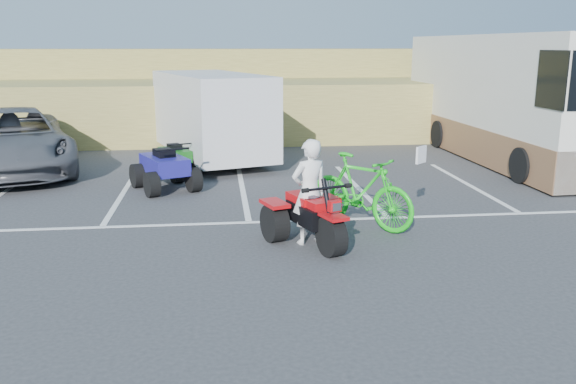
{
  "coord_description": "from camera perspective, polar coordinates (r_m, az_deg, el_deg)",
  "views": [
    {
      "loc": [
        -0.54,
        -8.64,
        3.26
      ],
      "look_at": [
        0.54,
        0.64,
        1.0
      ],
      "focal_mm": 38.0,
      "sensor_mm": 36.0,
      "label": 1
    }
  ],
  "objects": [
    {
      "name": "ground",
      "position": [
        9.25,
        -2.88,
        -7.06
      ],
      "size": [
        100.0,
        100.0,
        0.0
      ],
      "primitive_type": "plane",
      "color": "#333336",
      "rests_on": "ground"
    },
    {
      "name": "quad_atv_blue",
      "position": [
        14.39,
        -11.37,
        0.23
      ],
      "size": [
        1.76,
        1.97,
        1.06
      ],
      "primitive_type": null,
      "rotation": [
        0.0,
        0.0,
        0.41
      ],
      "color": "navy",
      "rests_on": "ground"
    },
    {
      "name": "grey_pickup",
      "position": [
        17.47,
        -24.4,
        4.38
      ],
      "size": [
        4.55,
        6.51,
        1.65
      ],
      "primitive_type": "imported",
      "rotation": [
        0.0,
        0.0,
        0.34
      ],
      "color": "#4D4F56",
      "rests_on": "ground"
    },
    {
      "name": "rider",
      "position": [
        10.11,
        2.03,
        0.01
      ],
      "size": [
        0.75,
        0.62,
        1.78
      ],
      "primitive_type": "imported",
      "rotation": [
        0.0,
        0.0,
        3.48
      ],
      "color": "white",
      "rests_on": "ground"
    },
    {
      "name": "green_dirt_bike",
      "position": [
        11.18,
        6.81,
        0.12
      ],
      "size": [
        1.97,
        2.08,
        1.34
      ],
      "primitive_type": "imported",
      "rotation": [
        0.0,
        0.0,
        0.74
      ],
      "color": "#14BF19",
      "rests_on": "ground"
    },
    {
      "name": "rv_motorhome",
      "position": [
        19.09,
        19.64,
        7.58
      ],
      "size": [
        2.67,
        9.78,
        3.49
      ],
      "rotation": [
        0.0,
        0.0,
        0.02
      ],
      "color": "silver",
      "rests_on": "ground"
    },
    {
      "name": "red_trike_atv",
      "position": [
        10.23,
        2.39,
        -5.0
      ],
      "size": [
        1.79,
        2.05,
        1.12
      ],
      "primitive_type": null,
      "rotation": [
        0.0,
        0.0,
        0.34
      ],
      "color": "#B20A0E",
      "rests_on": "ground"
    },
    {
      "name": "quad_atv_green",
      "position": [
        16.28,
        -10.47,
        1.82
      ],
      "size": [
        1.35,
        1.54,
        0.84
      ],
      "primitive_type": null,
      "rotation": [
        0.0,
        0.0,
        0.36
      ],
      "color": "#135616",
      "rests_on": "ground"
    },
    {
      "name": "grass_embankment",
      "position": [
        24.2,
        -5.41,
        9.19
      ],
      "size": [
        40.0,
        8.5,
        3.1
      ],
      "color": "olive",
      "rests_on": "ground"
    },
    {
      "name": "parking_stripes",
      "position": [
        13.19,
        -0.31,
        -0.69
      ],
      "size": [
        28.0,
        5.16,
        0.01
      ],
      "color": "white",
      "rests_on": "ground"
    },
    {
      "name": "cargo_trailer",
      "position": [
        17.63,
        -7.17,
        7.24
      ],
      "size": [
        3.63,
        5.7,
        2.48
      ],
      "rotation": [
        0.0,
        0.0,
        0.31
      ],
      "color": "silver",
      "rests_on": "ground"
    }
  ]
}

